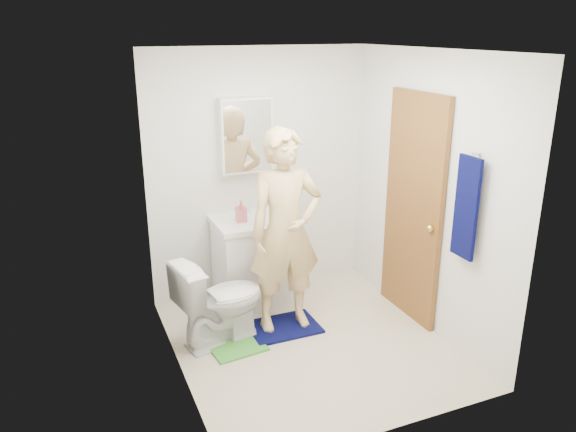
% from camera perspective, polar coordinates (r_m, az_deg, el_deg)
% --- Properties ---
extents(floor, '(2.20, 2.40, 0.02)m').
position_cam_1_polar(floor, '(4.92, 2.26, -12.81)').
color(floor, beige).
rests_on(floor, ground).
extents(ceiling, '(2.20, 2.40, 0.02)m').
position_cam_1_polar(ceiling, '(4.20, 2.69, 16.62)').
color(ceiling, white).
rests_on(ceiling, ground).
extents(wall_back, '(2.20, 0.02, 2.40)m').
position_cam_1_polar(wall_back, '(5.49, -2.94, 4.31)').
color(wall_back, silver).
rests_on(wall_back, ground).
extents(wall_front, '(2.20, 0.02, 2.40)m').
position_cam_1_polar(wall_front, '(3.43, 11.12, -5.07)').
color(wall_front, silver).
rests_on(wall_front, ground).
extents(wall_left, '(0.02, 2.40, 2.40)m').
position_cam_1_polar(wall_left, '(4.09, -11.79, -1.17)').
color(wall_left, silver).
rests_on(wall_left, ground).
extents(wall_right, '(0.02, 2.40, 2.40)m').
position_cam_1_polar(wall_right, '(4.97, 14.13, 2.23)').
color(wall_right, silver).
rests_on(wall_right, ground).
extents(vanity_cabinet, '(0.75, 0.55, 0.80)m').
position_cam_1_polar(vanity_cabinet, '(5.43, -3.22, -4.76)').
color(vanity_cabinet, white).
rests_on(vanity_cabinet, floor).
extents(countertop, '(0.79, 0.59, 0.05)m').
position_cam_1_polar(countertop, '(5.28, -3.31, -0.53)').
color(countertop, white).
rests_on(countertop, vanity_cabinet).
extents(sink_basin, '(0.40, 0.40, 0.03)m').
position_cam_1_polar(sink_basin, '(5.27, -3.31, -0.37)').
color(sink_basin, white).
rests_on(sink_basin, countertop).
extents(faucet, '(0.03, 0.03, 0.12)m').
position_cam_1_polar(faucet, '(5.41, -3.97, 0.90)').
color(faucet, silver).
rests_on(faucet, countertop).
extents(medicine_cabinet, '(0.50, 0.12, 0.70)m').
position_cam_1_polar(medicine_cabinet, '(5.29, -4.29, 8.18)').
color(medicine_cabinet, white).
rests_on(medicine_cabinet, wall_back).
extents(mirror_panel, '(0.46, 0.01, 0.66)m').
position_cam_1_polar(mirror_panel, '(5.23, -4.07, 8.07)').
color(mirror_panel, white).
rests_on(mirror_panel, wall_back).
extents(door, '(0.05, 0.80, 2.05)m').
position_cam_1_polar(door, '(5.11, 12.58, 0.74)').
color(door, '#905B27').
rests_on(door, ground).
extents(door_knob, '(0.07, 0.07, 0.07)m').
position_cam_1_polar(door_knob, '(4.87, 14.27, -1.23)').
color(door_knob, gold).
rests_on(door_knob, door).
extents(towel, '(0.03, 0.24, 0.80)m').
position_cam_1_polar(towel, '(4.48, 17.65, 0.79)').
color(towel, '#060A3F').
rests_on(towel, wall_right).
extents(towel_hook, '(0.06, 0.02, 0.02)m').
position_cam_1_polar(towel_hook, '(4.40, 18.59, 6.06)').
color(towel_hook, silver).
rests_on(towel_hook, wall_right).
extents(toilet, '(0.83, 0.57, 0.77)m').
position_cam_1_polar(toilet, '(4.79, -6.86, -8.47)').
color(toilet, white).
rests_on(toilet, floor).
extents(bath_mat, '(0.62, 0.44, 0.02)m').
position_cam_1_polar(bath_mat, '(5.11, -0.47, -11.22)').
color(bath_mat, '#060A3F').
rests_on(bath_mat, floor).
extents(green_rug, '(0.48, 0.42, 0.02)m').
position_cam_1_polar(green_rug, '(4.86, -5.26, -13.03)').
color(green_rug, green).
rests_on(green_rug, floor).
extents(soap_dispenser, '(0.10, 0.10, 0.20)m').
position_cam_1_polar(soap_dispenser, '(5.17, -4.80, 0.49)').
color(soap_dispenser, '#D0616A').
rests_on(soap_dispenser, countertop).
extents(toothbrush_cup, '(0.14, 0.14, 0.10)m').
position_cam_1_polar(toothbrush_cup, '(5.43, -0.62, 0.86)').
color(toothbrush_cup, '#683A80').
rests_on(toothbrush_cup, countertop).
extents(man, '(0.66, 0.45, 1.77)m').
position_cam_1_polar(man, '(4.77, -0.24, -1.59)').
color(man, '#DBB77B').
rests_on(man, bath_mat).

